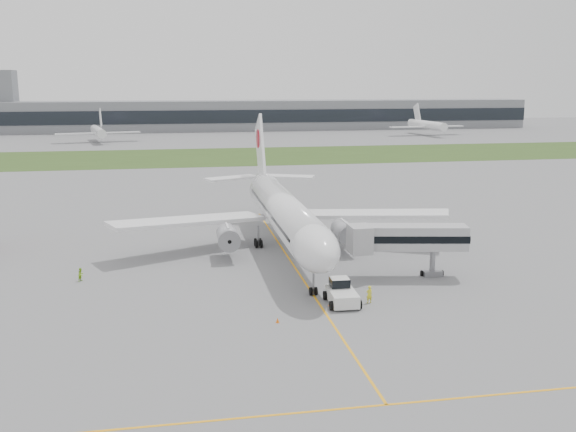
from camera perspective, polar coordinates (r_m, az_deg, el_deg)
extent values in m
plane|color=slate|center=(85.64, 0.10, -3.83)|extent=(600.00, 600.00, 0.00)
cube|color=#304A1B|center=(202.97, -5.99, 5.29)|extent=(600.00, 50.00, 0.02)
cube|color=gray|center=(311.87, -7.56, 8.84)|extent=(320.00, 22.00, 14.00)
cube|color=black|center=(300.90, -7.46, 8.73)|extent=(320.00, 0.60, 6.00)
cylinder|color=white|center=(88.15, -0.36, 0.38)|extent=(5.00, 38.00, 5.00)
ellipsoid|color=white|center=(69.51, 2.39, -2.79)|extent=(5.00, 11.00, 5.00)
cube|color=black|center=(68.34, 2.58, -2.27)|extent=(3.20, 1.54, 1.14)
cone|color=white|center=(109.41, -2.33, 3.06)|extent=(5.00, 10.53, 6.16)
cube|color=white|center=(89.13, -8.85, -0.43)|extent=(22.13, 13.52, 1.70)
cube|color=white|center=(93.33, 7.32, 0.18)|extent=(22.13, 13.52, 1.70)
cylinder|color=#ACADB2|center=(85.31, -5.38, -1.86)|extent=(2.70, 5.20, 2.70)
cylinder|color=#ACADB2|center=(88.03, 5.06, -1.42)|extent=(2.70, 5.20, 2.70)
cube|color=white|center=(110.22, -2.46, 5.80)|extent=(0.45, 10.90, 12.76)
cylinder|color=#9F0917|center=(111.01, -2.54, 6.88)|extent=(0.60, 3.20, 3.20)
cube|color=white|center=(111.25, -5.07, 3.38)|extent=(9.54, 6.34, 0.35)
cube|color=white|center=(112.57, 0.02, 3.52)|extent=(9.54, 6.34, 0.35)
cylinder|color=gray|center=(71.11, 2.27, -5.85)|extent=(0.24, 0.24, 3.10)
cylinder|color=black|center=(91.70, -2.65, -2.42)|extent=(1.40, 1.10, 1.10)
cylinder|color=black|center=(92.73, 1.27, -2.25)|extent=(1.40, 1.10, 1.10)
cube|color=silver|center=(68.71, 4.83, -7.13)|extent=(2.89, 4.99, 1.31)
cube|color=silver|center=(69.57, 4.60, -5.93)|extent=(2.02, 1.81, 1.09)
cube|color=black|center=(69.55, 4.60, -5.89)|extent=(2.08, 1.87, 0.93)
cylinder|color=black|center=(70.04, 3.34, -7.06)|extent=(0.41, 0.99, 0.98)
cylinder|color=black|center=(70.66, 5.69, -6.92)|extent=(0.41, 0.99, 0.98)
cylinder|color=black|center=(67.02, 3.90, -7.95)|extent=(0.41, 0.99, 0.98)
cylinder|color=black|center=(67.68, 6.36, -7.80)|extent=(0.41, 0.99, 0.98)
cube|color=#A3A4A6|center=(77.97, 10.85, -1.86)|extent=(13.64, 5.20, 2.86)
cube|color=black|center=(77.97, 10.85, -1.86)|extent=(13.84, 5.32, 0.86)
cube|color=#A3A4A6|center=(76.13, 6.39, -2.05)|extent=(2.48, 3.24, 3.24)
cylinder|color=gray|center=(79.79, 12.72, -3.96)|extent=(0.67, 0.67, 3.62)
cube|color=gray|center=(80.20, 12.67, -4.98)|extent=(2.49, 1.72, 0.67)
cylinder|color=black|center=(79.94, 11.80, -4.99)|extent=(0.40, 0.71, 0.67)
cylinder|color=black|center=(80.47, 13.53, -4.96)|extent=(0.40, 0.71, 0.67)
cone|color=orange|center=(63.66, -0.94, -9.25)|extent=(0.36, 0.36, 0.50)
cone|color=orange|center=(68.27, 3.77, -7.77)|extent=(0.39, 0.39, 0.53)
imported|color=yellow|center=(69.33, 7.23, -6.92)|extent=(0.78, 0.59, 1.92)
imported|color=#8ACB21|center=(79.96, -17.93, -4.97)|extent=(0.93, 0.98, 1.61)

